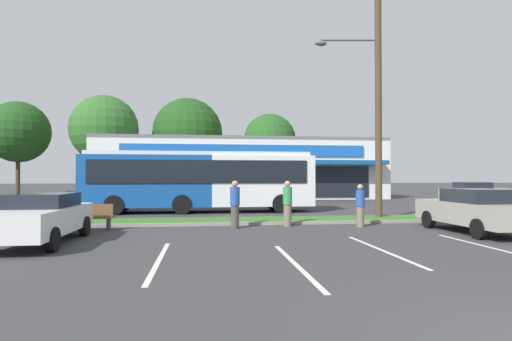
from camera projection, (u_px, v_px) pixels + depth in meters
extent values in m
cube|color=#386B28|center=(297.00, 220.00, 18.05)|extent=(56.00, 2.20, 0.12)
cube|color=gray|center=(304.00, 223.00, 16.84)|extent=(56.00, 0.24, 0.12)
cube|color=silver|center=(159.00, 260.00, 9.61)|extent=(0.12, 4.80, 0.01)
cube|color=silver|center=(296.00, 264.00, 9.16)|extent=(0.12, 4.80, 0.01)
cube|color=silver|center=(382.00, 250.00, 10.91)|extent=(0.12, 4.80, 0.01)
cube|color=silver|center=(489.00, 247.00, 11.39)|extent=(0.12, 4.80, 0.01)
cube|color=silver|center=(239.00, 171.00, 40.45)|extent=(24.87, 13.03, 4.99)
cube|color=black|center=(246.00, 182.00, 33.93)|extent=(20.89, 0.08, 2.59)
cube|color=#0F4C8C|center=(246.00, 162.00, 33.30)|extent=(23.37, 1.40, 0.35)
cube|color=#1959AD|center=(246.00, 150.00, 33.93)|extent=(19.89, 0.16, 0.90)
cube|color=slate|center=(239.00, 144.00, 40.49)|extent=(24.87, 13.03, 0.30)
cylinder|color=#473323|center=(18.00, 175.00, 45.60)|extent=(0.44, 0.44, 4.32)
sphere|color=#1E4719|center=(18.00, 132.00, 45.67)|extent=(6.68, 6.68, 6.68)
cylinder|color=#473323|center=(104.00, 174.00, 45.00)|extent=(0.44, 0.44, 4.37)
sphere|color=#2D6026|center=(104.00, 129.00, 45.07)|extent=(7.26, 7.26, 7.26)
cylinder|color=#473323|center=(187.00, 176.00, 49.48)|extent=(0.44, 0.44, 4.01)
sphere|color=#1E4719|center=(188.00, 133.00, 49.56)|extent=(8.27, 8.27, 8.27)
cylinder|color=#473323|center=(270.00, 177.00, 47.09)|extent=(0.44, 0.44, 3.87)
sphere|color=#23511E|center=(270.00, 140.00, 47.15)|extent=(5.89, 5.89, 5.89)
cylinder|color=#4C3826|center=(378.00, 95.00, 18.87)|extent=(0.30, 0.30, 11.28)
cylinder|color=#59595B|center=(349.00, 40.00, 18.91)|extent=(2.59, 0.42, 0.10)
ellipsoid|color=#59595B|center=(321.00, 43.00, 18.91)|extent=(0.56, 0.32, 0.24)
cube|color=#144793|center=(148.00, 181.00, 22.24)|extent=(6.71, 2.62, 2.70)
cube|color=silver|center=(261.00, 181.00, 23.07)|extent=(5.50, 2.61, 2.70)
cube|color=silver|center=(200.00, 154.00, 22.63)|extent=(11.69, 2.42, 0.20)
cube|color=black|center=(200.00, 172.00, 21.33)|extent=(11.18, 0.18, 1.19)
cube|color=black|center=(310.00, 175.00, 23.45)|extent=(0.08, 2.17, 1.51)
cylinder|color=black|center=(273.00, 201.00, 24.33)|extent=(1.00, 0.31, 1.00)
cylinder|color=black|center=(281.00, 204.00, 22.01)|extent=(1.00, 0.31, 1.00)
cylinder|color=black|center=(184.00, 202.00, 23.63)|extent=(1.00, 0.31, 1.00)
cylinder|color=black|center=(182.00, 205.00, 21.31)|extent=(1.00, 0.31, 1.00)
cylinder|color=black|center=(123.00, 202.00, 23.18)|extent=(1.00, 0.31, 1.00)
cylinder|color=black|center=(114.00, 205.00, 20.85)|extent=(1.00, 0.31, 1.00)
cube|color=brown|center=(91.00, 218.00, 15.02)|extent=(1.60, 0.45, 0.06)
cube|color=brown|center=(90.00, 210.00, 14.84)|extent=(1.60, 0.06, 0.44)
cube|color=#333338|center=(109.00, 224.00, 15.10)|extent=(0.08, 0.36, 0.45)
cube|color=#333338|center=(73.00, 224.00, 14.95)|extent=(0.08, 0.36, 0.45)
cube|color=#9E998C|center=(476.00, 194.00, 30.22)|extent=(4.72, 1.79, 0.76)
cube|color=black|center=(473.00, 185.00, 30.20)|extent=(2.12, 1.58, 0.44)
cylinder|color=black|center=(486.00, 198.00, 31.24)|extent=(0.64, 0.22, 0.64)
cylinder|color=black|center=(503.00, 199.00, 29.55)|extent=(0.64, 0.22, 0.64)
cylinder|color=black|center=(450.00, 198.00, 30.87)|extent=(0.64, 0.22, 0.64)
cylinder|color=black|center=(464.00, 200.00, 29.19)|extent=(0.64, 0.22, 0.64)
cube|color=navy|center=(107.00, 196.00, 26.52)|extent=(4.42, 1.80, 0.72)
cube|color=black|center=(104.00, 186.00, 26.50)|extent=(1.99, 1.58, 0.52)
cylinder|color=black|center=(132.00, 201.00, 27.53)|extent=(0.64, 0.22, 0.64)
cylinder|color=black|center=(127.00, 203.00, 25.84)|extent=(0.64, 0.22, 0.64)
cylinder|color=black|center=(88.00, 201.00, 27.19)|extent=(0.64, 0.22, 0.64)
cylinder|color=black|center=(81.00, 203.00, 25.50)|extent=(0.64, 0.22, 0.64)
cube|color=#9E998C|center=(475.00, 213.00, 14.35)|extent=(1.86, 4.67, 0.73)
cube|color=black|center=(479.00, 196.00, 14.13)|extent=(1.64, 2.10, 0.46)
cylinder|color=black|center=(428.00, 219.00, 15.67)|extent=(0.22, 0.64, 0.64)
cylinder|color=black|center=(472.00, 219.00, 15.89)|extent=(0.22, 0.64, 0.64)
cylinder|color=black|center=(479.00, 229.00, 12.80)|extent=(0.22, 0.64, 0.64)
cube|color=silver|center=(41.00, 220.00, 11.98)|extent=(1.73, 4.70, 0.72)
cube|color=black|center=(44.00, 200.00, 12.22)|extent=(1.52, 2.11, 0.40)
cylinder|color=black|center=(52.00, 240.00, 10.63)|extent=(0.22, 0.64, 0.64)
cylinder|color=black|center=(85.00, 226.00, 13.52)|extent=(0.22, 0.64, 0.64)
cylinder|color=black|center=(31.00, 227.00, 13.31)|extent=(0.22, 0.64, 0.64)
cylinder|color=#726651|center=(360.00, 217.00, 15.92)|extent=(0.28, 0.28, 0.79)
cylinder|color=#264C99|center=(360.00, 198.00, 15.93)|extent=(0.33, 0.33, 0.63)
sphere|color=tan|center=(360.00, 187.00, 15.94)|extent=(0.22, 0.22, 0.22)
cylinder|color=#47423D|center=(235.00, 217.00, 15.53)|extent=(0.30, 0.30, 0.86)
cylinder|color=#264C99|center=(235.00, 196.00, 15.54)|extent=(0.36, 0.36, 0.68)
sphere|color=tan|center=(235.00, 184.00, 15.55)|extent=(0.24, 0.24, 0.24)
cylinder|color=#726651|center=(287.00, 215.00, 16.17)|extent=(0.30, 0.30, 0.86)
cylinder|color=#338C4C|center=(287.00, 196.00, 16.18)|extent=(0.36, 0.36, 0.68)
sphere|color=tan|center=(287.00, 184.00, 16.19)|extent=(0.24, 0.24, 0.24)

